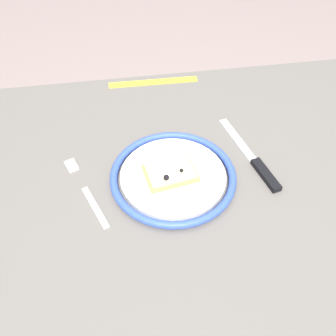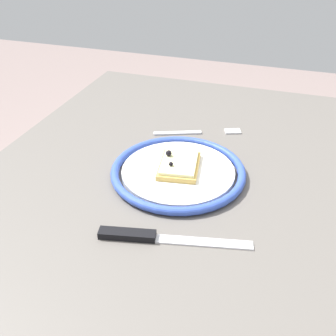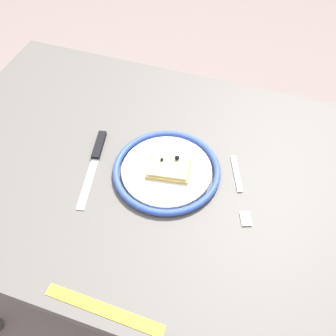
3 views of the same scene
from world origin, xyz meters
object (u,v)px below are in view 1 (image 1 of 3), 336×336
object	(u,v)px
plate	(173,178)
measuring_tape	(153,82)
knife	(257,164)
fork	(86,191)
dining_table	(197,203)
pizza_slice_near	(170,171)

from	to	relation	value
plate	measuring_tape	bearing A→B (deg)	89.25
knife	fork	distance (m)	0.36
fork	dining_table	bearing A→B (deg)	1.38
fork	measuring_tape	world-z (taller)	fork
pizza_slice_near	measuring_tape	world-z (taller)	pizza_slice_near
plate	knife	size ratio (longest dim) A/B	1.09
pizza_slice_near	fork	xyz separation A→B (m)	(-0.17, -0.01, -0.02)
plate	knife	xyz separation A→B (m)	(0.18, 0.01, -0.00)
plate	knife	bearing A→B (deg)	3.64
plate	pizza_slice_near	world-z (taller)	pizza_slice_near
dining_table	fork	world-z (taller)	fork
knife	fork	xyz separation A→B (m)	(-0.36, -0.01, -0.00)
dining_table	fork	bearing A→B (deg)	-178.62
pizza_slice_near	fork	world-z (taller)	pizza_slice_near
pizza_slice_near	plate	bearing A→B (deg)	-50.00
dining_table	plate	bearing A→B (deg)	-175.14
dining_table	measuring_tape	distance (m)	0.37
dining_table	knife	size ratio (longest dim) A/B	4.63
fork	knife	bearing A→B (deg)	1.98
plate	fork	distance (m)	0.18
measuring_tape	dining_table	bearing A→B (deg)	-80.37
plate	dining_table	bearing A→B (deg)	4.86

